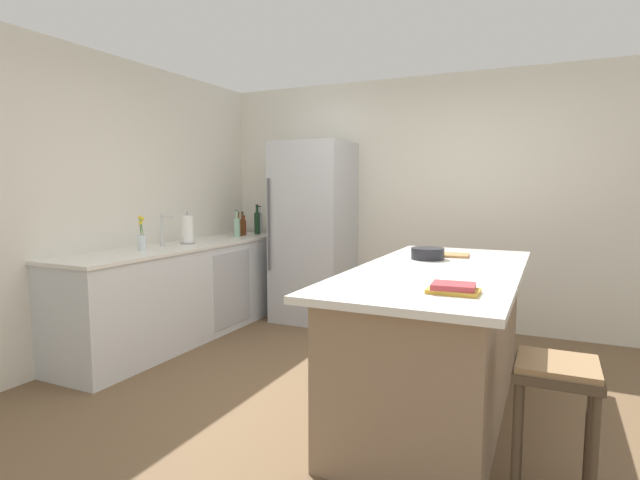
{
  "coord_description": "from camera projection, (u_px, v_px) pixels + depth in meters",
  "views": [
    {
      "loc": [
        1.12,
        -3.01,
        1.46
      ],
      "look_at": [
        -0.71,
        0.89,
        1.0
      ],
      "focal_mm": 27.94,
      "sensor_mm": 36.0,
      "label": 1
    }
  ],
  "objects": [
    {
      "name": "ground_plane",
      "position": [
        360.0,
        406.0,
        3.33
      ],
      "size": [
        7.2,
        7.2,
        0.0
      ],
      "primitive_type": "plane",
      "color": "brown"
    },
    {
      "name": "wall_rear",
      "position": [
        436.0,
        202.0,
        5.22
      ],
      "size": [
        6.0,
        0.1,
        2.6
      ],
      "primitive_type": "cube",
      "color": "silver",
      "rests_on": "ground_plane"
    },
    {
      "name": "wall_left",
      "position": [
        91.0,
        206.0,
        4.23
      ],
      "size": [
        0.1,
        6.0,
        2.6
      ],
      "primitive_type": "cube",
      "color": "silver",
      "rests_on": "ground_plane"
    },
    {
      "name": "counter_run_left",
      "position": [
        185.0,
        291.0,
        4.83
      ],
      "size": [
        0.65,
        2.76,
        0.91
      ],
      "color": "silver",
      "rests_on": "ground_plane"
    },
    {
      "name": "kitchen_island",
      "position": [
        437.0,
        338.0,
        3.24
      ],
      "size": [
        1.0,
        2.28,
        0.94
      ],
      "color": "#8E755B",
      "rests_on": "ground_plane"
    },
    {
      "name": "refrigerator",
      "position": [
        314.0,
        232.0,
        5.42
      ],
      "size": [
        0.77,
        0.73,
        1.94
      ],
      "color": "#B7BABF",
      "rests_on": "ground_plane"
    },
    {
      "name": "bar_stool",
      "position": [
        556.0,
        389.0,
        2.23
      ],
      "size": [
        0.36,
        0.36,
        0.69
      ],
      "color": "#473828",
      "rests_on": "ground_plane"
    },
    {
      "name": "sink_faucet",
      "position": [
        163.0,
        229.0,
        4.58
      ],
      "size": [
        0.15,
        0.05,
        0.3
      ],
      "color": "silver",
      "rests_on": "counter_run_left"
    },
    {
      "name": "flower_vase",
      "position": [
        142.0,
        239.0,
        4.28
      ],
      "size": [
        0.07,
        0.07,
        0.3
      ],
      "color": "silver",
      "rests_on": "counter_run_left"
    },
    {
      "name": "paper_towel_roll",
      "position": [
        187.0,
        230.0,
        4.82
      ],
      "size": [
        0.14,
        0.14,
        0.31
      ],
      "color": "gray",
      "rests_on": "counter_run_left"
    },
    {
      "name": "soda_bottle",
      "position": [
        260.0,
        222.0,
        5.88
      ],
      "size": [
        0.07,
        0.07,
        0.33
      ],
      "color": "silver",
      "rests_on": "counter_run_left"
    },
    {
      "name": "wine_bottle",
      "position": [
        257.0,
        222.0,
        5.77
      ],
      "size": [
        0.07,
        0.07,
        0.35
      ],
      "color": "#19381E",
      "rests_on": "counter_run_left"
    },
    {
      "name": "hot_sauce_bottle",
      "position": [
        244.0,
        227.0,
        5.74
      ],
      "size": [
        0.05,
        0.05,
        0.22
      ],
      "color": "red",
      "rests_on": "counter_run_left"
    },
    {
      "name": "syrup_bottle",
      "position": [
        243.0,
        226.0,
        5.64
      ],
      "size": [
        0.07,
        0.07,
        0.27
      ],
      "color": "#5B3319",
      "rests_on": "counter_run_left"
    },
    {
      "name": "whiskey_bottle",
      "position": [
        238.0,
        227.0,
        5.57
      ],
      "size": [
        0.08,
        0.08,
        0.27
      ],
      "color": "brown",
      "rests_on": "counter_run_left"
    },
    {
      "name": "gin_bottle",
      "position": [
        237.0,
        227.0,
        5.46
      ],
      "size": [
        0.07,
        0.07,
        0.29
      ],
      "color": "#8CB79E",
      "rests_on": "counter_run_left"
    },
    {
      "name": "cookbook_stack",
      "position": [
        453.0,
        288.0,
        2.45
      ],
      "size": [
        0.25,
        0.18,
        0.05
      ],
      "color": "gold",
      "rests_on": "kitchen_island"
    },
    {
      "name": "mixing_bowl",
      "position": [
        428.0,
        254.0,
        3.6
      ],
      "size": [
        0.24,
        0.24,
        0.08
      ],
      "color": "black",
      "rests_on": "kitchen_island"
    },
    {
      "name": "cutting_board",
      "position": [
        447.0,
        255.0,
        3.77
      ],
      "size": [
        0.34,
        0.24,
        0.02
      ],
      "color": "#9E7042",
      "rests_on": "kitchen_island"
    }
  ]
}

